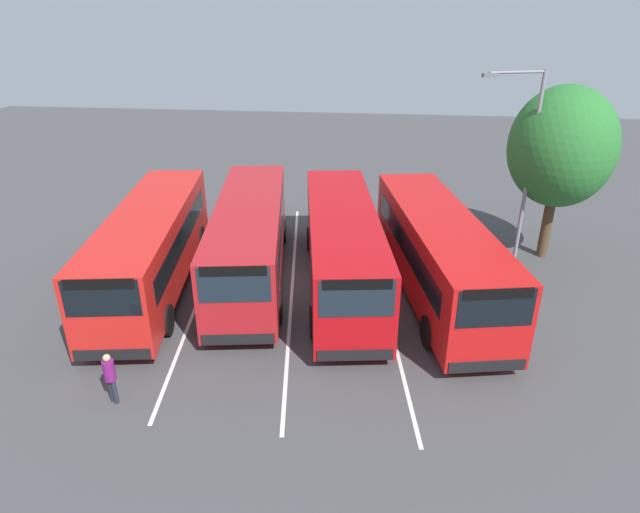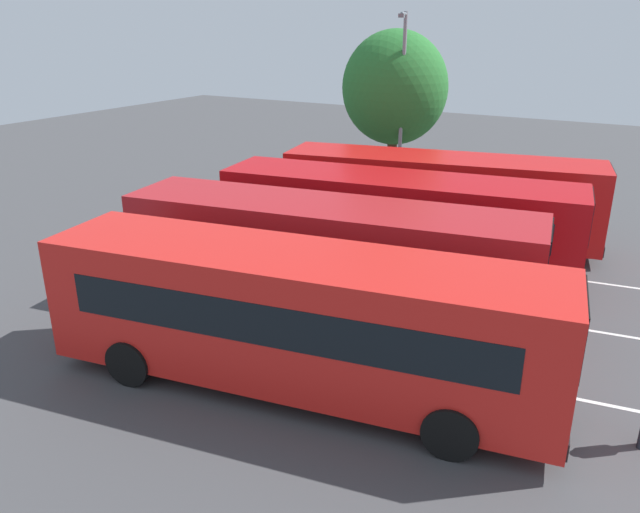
% 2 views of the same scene
% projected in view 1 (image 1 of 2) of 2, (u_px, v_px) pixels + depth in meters
% --- Properties ---
extents(ground_plane, '(78.40, 78.40, 0.00)m').
position_uv_depth(ground_plane, '(292.00, 284.00, 21.56)').
color(ground_plane, '#424244').
extents(bus_far_left, '(11.42, 4.28, 3.17)m').
position_uv_depth(bus_far_left, '(151.00, 245.00, 20.68)').
color(bus_far_left, red).
rests_on(bus_far_left, ground).
extents(bus_center_left, '(11.41, 4.23, 3.17)m').
position_uv_depth(bus_center_left, '(250.00, 237.00, 21.43)').
color(bus_center_left, '#AD191E').
rests_on(bus_center_left, ground).
extents(bus_center_right, '(11.41, 4.18, 3.17)m').
position_uv_depth(bus_center_right, '(342.00, 246.00, 20.66)').
color(bus_center_right, '#B70C11').
rests_on(bus_center_right, ground).
extents(bus_far_right, '(11.43, 4.66, 3.17)m').
position_uv_depth(bus_far_right, '(438.00, 252.00, 20.15)').
color(bus_far_right, red).
rests_on(bus_far_right, ground).
extents(pedestrian, '(0.43, 0.43, 1.60)m').
position_uv_depth(pedestrian, '(110.00, 375.00, 14.72)').
color(pedestrian, '#232833').
rests_on(pedestrian, ground).
extents(street_lamp, '(0.98, 2.51, 8.03)m').
position_uv_depth(street_lamp, '(525.00, 159.00, 21.37)').
color(street_lamp, gray).
rests_on(street_lamp, ground).
extents(depot_tree, '(4.73, 4.25, 7.39)m').
position_uv_depth(depot_tree, '(561.00, 147.00, 22.02)').
color(depot_tree, '#4C3823').
rests_on(depot_tree, ground).
extents(lane_stripe_outer_left, '(16.87, 2.38, 0.01)m').
position_uv_depth(lane_stripe_outer_left, '(206.00, 279.00, 21.94)').
color(lane_stripe_outer_left, silver).
rests_on(lane_stripe_outer_left, ground).
extents(lane_stripe_inner_left, '(16.87, 2.38, 0.01)m').
position_uv_depth(lane_stripe_inner_left, '(292.00, 284.00, 21.56)').
color(lane_stripe_inner_left, silver).
rests_on(lane_stripe_inner_left, ground).
extents(lane_stripe_inner_right, '(16.87, 2.38, 0.01)m').
position_uv_depth(lane_stripe_inner_right, '(381.00, 289.00, 21.18)').
color(lane_stripe_inner_right, silver).
rests_on(lane_stripe_inner_right, ground).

